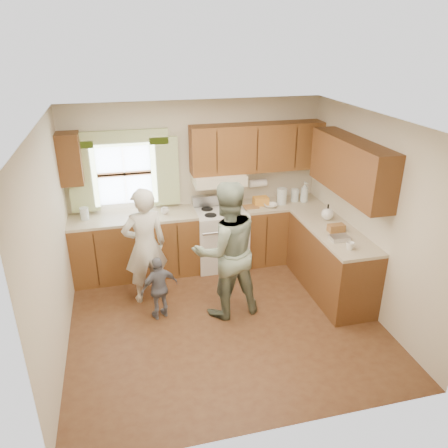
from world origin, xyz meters
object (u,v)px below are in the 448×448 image
object	(u,v)px
woman_left	(145,246)
woman_right	(226,250)
child	(160,288)
stove	(220,237)

from	to	relation	value
woman_left	woman_right	distance (m)	1.11
woman_right	child	world-z (taller)	woman_right
stove	woman_right	size ratio (longest dim) A/B	0.60
child	woman_right	bearing A→B (deg)	155.09
woman_right	child	size ratio (longest dim) A/B	2.10
woman_left	child	world-z (taller)	woman_left
stove	woman_left	xyz separation A→B (m)	(-1.19, -0.71, 0.33)
stove	woman_left	world-z (taller)	woman_left
woman_right	stove	bearing A→B (deg)	-108.01
stove	woman_left	distance (m)	1.42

